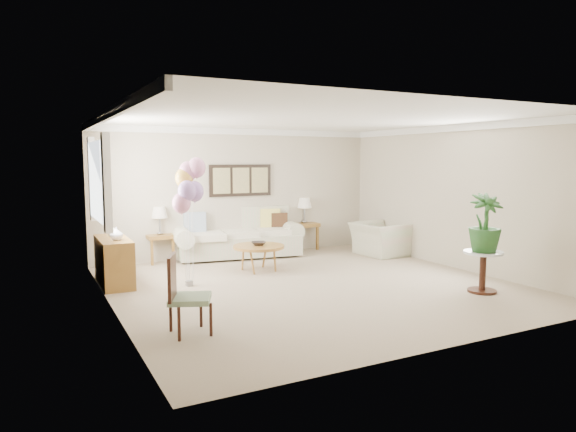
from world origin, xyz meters
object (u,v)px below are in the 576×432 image
object	(u,v)px
armchair	(379,239)
balloon_cluster	(189,184)
coffee_table	(259,247)
accent_chair	(184,293)
sofa	(237,237)

from	to	relation	value
armchair	balloon_cluster	bearing A→B (deg)	97.20
coffee_table	armchair	bearing A→B (deg)	5.26
accent_chair	armchair	bearing A→B (deg)	30.72
coffee_table	accent_chair	bearing A→B (deg)	-128.14
coffee_table	armchair	distance (m)	2.87
coffee_table	accent_chair	size ratio (longest dim) A/B	0.98
sofa	armchair	size ratio (longest dim) A/B	2.74
coffee_table	accent_chair	world-z (taller)	accent_chair
sofa	balloon_cluster	bearing A→B (deg)	-128.66
sofa	accent_chair	xyz separation A→B (m)	(-2.30, -4.17, 0.09)
armchair	accent_chair	world-z (taller)	accent_chair
armchair	accent_chair	size ratio (longest dim) A/B	1.11
coffee_table	balloon_cluster	world-z (taller)	balloon_cluster
coffee_table	balloon_cluster	distance (m)	1.88
coffee_table	accent_chair	distance (m)	3.42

